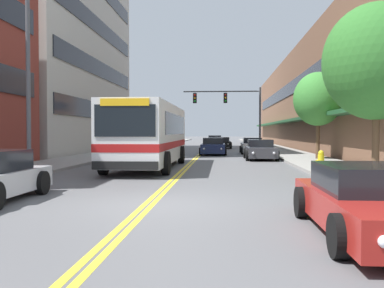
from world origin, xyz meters
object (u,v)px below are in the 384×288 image
at_px(traffic_signal_mast, 232,105).
at_px(street_tree_right_mid, 318,99).
at_px(car_navy_moving_second, 213,147).
at_px(car_white_parked_right_mid, 252,146).
at_px(car_dark_grey_parked_right_far, 260,150).
at_px(fire_hydrant, 321,161).
at_px(car_beige_parked_left_near, 145,147).
at_px(car_charcoal_moving_third, 215,141).
at_px(car_black_moving_lead, 222,143).
at_px(street_tree_right_near, 377,62).
at_px(car_red_parked_right_foreground, 369,202).
at_px(city_bus, 150,133).
at_px(street_lamp_left_near, 34,59).
at_px(car_slate_blue_parked_left_far, 164,143).

relative_size(traffic_signal_mast, street_tree_right_mid, 1.32).
height_order(car_navy_moving_second, street_tree_right_mid, street_tree_right_mid).
bearing_deg(car_white_parked_right_mid, car_dark_grey_parked_right_far, -89.92).
xyz_separation_m(traffic_signal_mast, fire_hydrant, (3.27, -20.91, -3.62)).
height_order(car_beige_parked_left_near, car_charcoal_moving_third, car_beige_parked_left_near).
relative_size(car_white_parked_right_mid, car_black_moving_lead, 1.03).
bearing_deg(street_tree_right_near, car_navy_moving_second, 107.53).
height_order(car_charcoal_moving_third, street_tree_right_near, street_tree_right_near).
distance_m(car_navy_moving_second, car_charcoal_moving_third, 23.40).
height_order(car_beige_parked_left_near, fire_hydrant, car_beige_parked_left_near).
relative_size(car_black_moving_lead, street_tree_right_mid, 0.87).
relative_size(car_beige_parked_left_near, car_red_parked_right_foreground, 0.90).
height_order(car_black_moving_lead, fire_hydrant, car_black_moving_lead).
relative_size(car_beige_parked_left_near, street_tree_right_near, 0.73).
relative_size(car_charcoal_moving_third, fire_hydrant, 5.39).
bearing_deg(car_charcoal_moving_third, car_black_moving_lead, -84.72).
relative_size(car_red_parked_right_foreground, traffic_signal_mast, 0.69).
height_order(car_red_parked_right_foreground, car_charcoal_moving_third, car_charcoal_moving_third).
distance_m(car_dark_grey_parked_right_far, traffic_signal_mast, 11.72).
height_order(city_bus, street_tree_right_mid, street_tree_right_mid).
bearing_deg(car_navy_moving_second, street_tree_right_near, -72.47).
bearing_deg(car_white_parked_right_mid, street_lamp_left_near, -114.51).
bearing_deg(street_lamp_left_near, car_dark_grey_parked_right_far, 53.98).
xyz_separation_m(car_slate_blue_parked_left_far, car_black_moving_lead, (6.05, 2.69, -0.07)).
bearing_deg(street_tree_right_mid, car_dark_grey_parked_right_far, 163.08).
bearing_deg(street_tree_right_mid, traffic_signal_mast, 112.69).
bearing_deg(car_navy_moving_second, car_slate_blue_parked_left_far, 117.14).
distance_m(car_slate_blue_parked_left_far, street_tree_right_mid, 21.46).
bearing_deg(car_navy_moving_second, car_black_moving_lead, 87.26).
height_order(traffic_signal_mast, street_tree_right_mid, traffic_signal_mast).
relative_size(car_charcoal_moving_third, traffic_signal_mast, 0.68).
relative_size(car_red_parked_right_foreground, car_white_parked_right_mid, 1.01).
bearing_deg(street_tree_right_near, car_beige_parked_left_near, 121.45).
relative_size(car_slate_blue_parked_left_far, car_navy_moving_second, 1.00).
xyz_separation_m(car_dark_grey_parked_right_far, car_charcoal_moving_third, (-3.50, 29.25, 0.01)).
relative_size(car_slate_blue_parked_left_far, street_lamp_left_near, 0.63).
bearing_deg(car_white_parked_right_mid, car_charcoal_moving_third, 99.17).
bearing_deg(car_white_parked_right_mid, traffic_signal_mast, 115.02).
bearing_deg(car_white_parked_right_mid, street_tree_right_mid, -68.25).
relative_size(car_slate_blue_parked_left_far, street_tree_right_near, 0.79).
bearing_deg(car_dark_grey_parked_right_far, car_black_moving_lead, 97.65).
distance_m(car_beige_parked_left_near, car_black_moving_lead, 14.79).
height_order(car_beige_parked_left_near, street_lamp_left_near, street_lamp_left_near).
bearing_deg(car_slate_blue_parked_left_far, car_navy_moving_second, -62.86).
bearing_deg(car_red_parked_right_foreground, car_slate_blue_parked_left_far, 103.33).
distance_m(city_bus, car_white_parked_right_mid, 15.67).
height_order(car_black_moving_lead, car_charcoal_moving_third, car_charcoal_moving_third).
xyz_separation_m(car_navy_moving_second, traffic_signal_mast, (1.59, 5.18, 3.59)).
distance_m(car_white_parked_right_mid, street_tree_right_near, 21.19).
height_order(car_slate_blue_parked_left_far, street_tree_right_mid, street_tree_right_mid).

